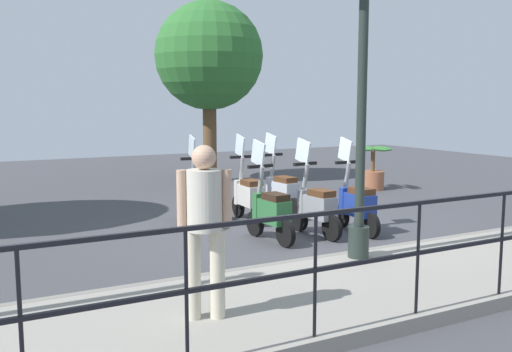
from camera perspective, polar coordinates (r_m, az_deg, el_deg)
name	(u,v)px	position (r m, az deg, el deg)	size (l,w,h in m)	color
ground_plane	(288,229)	(9.63, 3.20, -5.27)	(28.00, 28.00, 0.00)	#424247
promenade_walkway	(425,274)	(7.20, 16.51, -9.36)	(2.20, 20.00, 0.15)	gray
fence_railing	(503,223)	(6.33, 23.45, -4.37)	(0.04, 16.03, 1.07)	black
lamp_post_near	(361,119)	(7.20, 10.50, 5.67)	(0.26, 0.90, 4.00)	#232D28
pedestrian_distant	(205,218)	(5.14, -5.16, -4.24)	(0.41, 0.46, 1.59)	beige
tree_distant	(209,57)	(15.24, -4.72, 11.81)	(2.83, 2.83, 4.73)	brown
potted_palm	(373,171)	(14.07, 11.58, 0.46)	(1.06, 0.66, 1.05)	#9E5B3D
scooter_near_0	(356,204)	(9.36, 9.96, -2.74)	(1.23, 0.44, 1.54)	black
scooter_near_1	(315,206)	(9.05, 5.96, -3.00)	(1.23, 0.44, 1.54)	black
scooter_near_2	(270,210)	(8.66, 1.43, -3.45)	(1.23, 0.44, 1.54)	black
scooter_far_0	(281,191)	(10.56, 2.50, -1.48)	(1.23, 0.44, 1.54)	black
scooter_far_1	(248,194)	(10.12, -0.80, -1.86)	(1.23, 0.44, 1.54)	black
scooter_far_2	(198,197)	(9.87, -5.83, -2.14)	(1.23, 0.44, 1.54)	black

